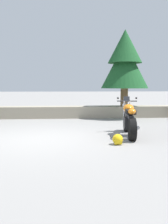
{
  "coord_description": "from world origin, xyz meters",
  "views": [
    {
      "loc": [
        0.77,
        -7.1,
        1.53
      ],
      "look_at": [
        1.39,
        1.2,
        0.65
      ],
      "focal_mm": 39.71,
      "sensor_mm": 36.0,
      "label": 1
    }
  ],
  "objects": [
    {
      "name": "pine_tree_mid_right",
      "position": [
        3.58,
        4.62,
        2.73
      ],
      "size": [
        2.24,
        2.24,
        3.62
      ],
      "color": "brown",
      "rests_on": "stone_wall"
    },
    {
      "name": "rider_helmet",
      "position": [
        2.12,
        -0.83,
        0.14
      ],
      "size": [
        0.28,
        0.28,
        0.28
      ],
      "color": "yellow",
      "rests_on": "ground"
    },
    {
      "name": "stone_wall",
      "position": [
        0.0,
        4.8,
        0.28
      ],
      "size": [
        36.0,
        0.8,
        0.55
      ],
      "primitive_type": "cube",
      "color": "gray",
      "rests_on": "ground"
    },
    {
      "name": "motorcycle_orange_centre",
      "position": [
        2.72,
        0.33,
        0.49
      ],
      "size": [
        0.67,
        2.06,
        1.18
      ],
      "color": "black",
      "rests_on": "ground"
    },
    {
      "name": "ground_plane",
      "position": [
        0.0,
        0.0,
        0.0
      ],
      "size": [
        120.0,
        120.0,
        0.0
      ],
      "primitive_type": "plane",
      "color": "gray"
    }
  ]
}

